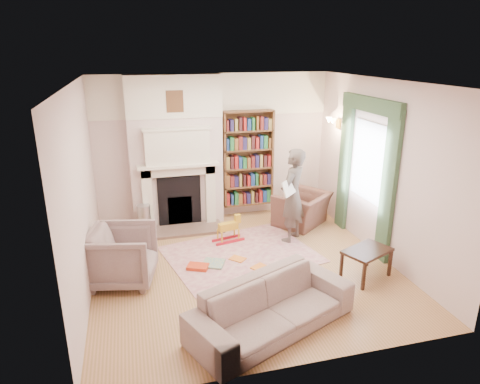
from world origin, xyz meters
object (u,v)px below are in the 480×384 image
object	(u,v)px
paraffin_heater	(144,219)
armchair_left	(123,256)
sofa	(272,306)
man_reading	(292,196)
rocking_horse	(228,229)
bookcase	(248,159)
armchair_reading	(302,209)
coffee_table	(366,264)

from	to	relation	value
paraffin_heater	armchair_left	bearing A→B (deg)	-102.63
sofa	paraffin_heater	bearing A→B (deg)	88.82
man_reading	rocking_horse	distance (m)	1.26
man_reading	paraffin_heater	world-z (taller)	man_reading
bookcase	paraffin_heater	bearing A→B (deg)	-168.28
sofa	armchair_reading	bearing A→B (deg)	37.79
armchair_reading	man_reading	size ratio (longest dim) A/B	0.58
armchair_reading	rocking_horse	xyz separation A→B (m)	(-1.54, -0.41, -0.07)
bookcase	coffee_table	xyz separation A→B (m)	(1.00, -2.88, -0.95)
paraffin_heater	rocking_horse	bearing A→B (deg)	-27.67
armchair_reading	paraffin_heater	size ratio (longest dim) A/B	1.75
man_reading	coffee_table	world-z (taller)	man_reading
armchair_left	bookcase	bearing A→B (deg)	-36.87
armchair_reading	paraffin_heater	xyz separation A→B (m)	(-2.94, 0.32, -0.04)
man_reading	paraffin_heater	size ratio (longest dim) A/B	3.00
armchair_reading	coffee_table	world-z (taller)	armchair_reading
armchair_left	sofa	world-z (taller)	armchair_left
coffee_table	rocking_horse	size ratio (longest dim) A/B	1.29
bookcase	rocking_horse	world-z (taller)	bookcase
bookcase	armchair_left	bearing A→B (deg)	-139.54
sofa	paraffin_heater	distance (m)	3.52
bookcase	rocking_horse	bearing A→B (deg)	-120.23
armchair_reading	paraffin_heater	bearing A→B (deg)	-44.06
paraffin_heater	rocking_horse	distance (m)	1.58
sofa	rocking_horse	world-z (taller)	sofa
man_reading	bookcase	bearing A→B (deg)	-117.69
armchair_left	coffee_table	size ratio (longest dim) A/B	1.29
armchair_reading	rocking_horse	size ratio (longest dim) A/B	1.77
armchair_reading	man_reading	xyz separation A→B (m)	(-0.45, -0.60, 0.51)
man_reading	coffee_table	bearing A→B (deg)	66.35
coffee_table	rocking_horse	xyz separation A→B (m)	(-1.68, 1.71, 0.01)
armchair_reading	sofa	world-z (taller)	armchair_reading
bookcase	armchair_reading	xyz separation A→B (m)	(0.87, -0.75, -0.86)
armchair_reading	man_reading	world-z (taller)	man_reading
armchair_reading	coffee_table	size ratio (longest dim) A/B	1.37
bookcase	sofa	distance (m)	3.86
rocking_horse	coffee_table	bearing A→B (deg)	-58.37
armchair_left	armchair_reading	bearing A→B (deg)	-55.42
sofa	rocking_horse	size ratio (longest dim) A/B	3.85
coffee_table	man_reading	bearing A→B (deg)	87.27
man_reading	coffee_table	xyz separation A→B (m)	(0.59, -1.52, -0.60)
sofa	rocking_horse	bearing A→B (deg)	65.20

